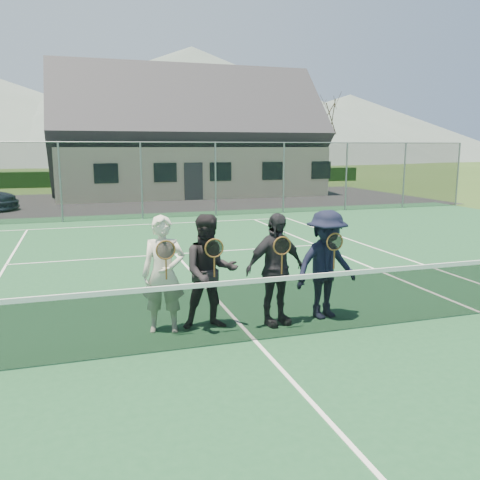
{
  "coord_description": "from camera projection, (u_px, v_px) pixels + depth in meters",
  "views": [
    {
      "loc": [
        -2.34,
        -6.66,
        2.83
      ],
      "look_at": [
        0.25,
        1.5,
        1.25
      ],
      "focal_mm": 38.0,
      "sensor_mm": 36.0,
      "label": 1
    }
  ],
  "objects": [
    {
      "name": "hill_centre",
      "position": [
        193.0,
        105.0,
        100.47
      ],
      "size": [
        120.0,
        120.0,
        22.0
      ],
      "primitive_type": "cone",
      "color": "#56675F",
      "rests_on": "ground"
    },
    {
      "name": "ground",
      "position": [
        127.0,
        202.0,
        26.2
      ],
      "size": [
        220.0,
        220.0,
        0.0
      ],
      "primitive_type": "plane",
      "color": "#2C4819",
      "rests_on": "ground"
    },
    {
      "name": "player_d",
      "position": [
        326.0,
        265.0,
        8.33
      ],
      "size": [
        1.27,
        0.87,
        1.8
      ],
      "color": "black",
      "rests_on": "court_surface"
    },
    {
      "name": "tree_d",
      "position": [
        261.0,
        109.0,
        40.91
      ],
      "size": [
        3.2,
        3.2,
        7.77
      ],
      "color": "#382114",
      "rests_on": "ground"
    },
    {
      "name": "player_b",
      "position": [
        210.0,
        272.0,
        7.83
      ],
      "size": [
        0.93,
        0.76,
        1.8
      ],
      "color": "black",
      "rests_on": "court_surface"
    },
    {
      "name": "court_markings",
      "position": [
        255.0,
        340.0,
        7.45
      ],
      "size": [
        11.03,
        23.83,
        0.01
      ],
      "color": "white",
      "rests_on": "court_surface"
    },
    {
      "name": "hedge_row",
      "position": [
        112.0,
        178.0,
        37.35
      ],
      "size": [
        40.0,
        1.2,
        1.1
      ],
      "primitive_type": "cube",
      "color": "black",
      "rests_on": "ground"
    },
    {
      "name": "tarmac_carpark",
      "position": [
        45.0,
        205.0,
        25.01
      ],
      "size": [
        40.0,
        12.0,
        0.01
      ],
      "primitive_type": "cube",
      "color": "black",
      "rests_on": "ground"
    },
    {
      "name": "tree_e",
      "position": [
        328.0,
        111.0,
        42.69
      ],
      "size": [
        3.2,
        3.2,
        7.77
      ],
      "color": "#3A2715",
      "rests_on": "ground"
    },
    {
      "name": "player_a",
      "position": [
        163.0,
        274.0,
        7.69
      ],
      "size": [
        0.74,
        0.58,
        1.8
      ],
      "color": "beige",
      "rests_on": "court_surface"
    },
    {
      "name": "hill_east",
      "position": [
        349.0,
        127.0,
        111.59
      ],
      "size": [
        90.0,
        90.0,
        14.0
      ],
      "primitive_type": "cone",
      "color": "#54655D",
      "rests_on": "ground"
    },
    {
      "name": "court_surface",
      "position": [
        255.0,
        341.0,
        7.45
      ],
      "size": [
        30.0,
        30.0,
        0.02
      ],
      "primitive_type": "cube",
      "color": "#1C4C2B",
      "rests_on": "ground"
    },
    {
      "name": "clubhouse",
      "position": [
        186.0,
        127.0,
        30.42
      ],
      "size": [
        15.6,
        8.2,
        7.7
      ],
      "color": "beige",
      "rests_on": "ground"
    },
    {
      "name": "tree_c",
      "position": [
        135.0,
        106.0,
        37.94
      ],
      "size": [
        3.2,
        3.2,
        7.77
      ],
      "color": "#362113",
      "rests_on": "ground"
    },
    {
      "name": "tennis_net",
      "position": [
        255.0,
        307.0,
        7.35
      ],
      "size": [
        11.68,
        0.08,
        1.1
      ],
      "color": "slate",
      "rests_on": "ground"
    },
    {
      "name": "player_c",
      "position": [
        275.0,
        269.0,
        8.01
      ],
      "size": [
        1.12,
        0.65,
        1.8
      ],
      "color": "#232328",
      "rests_on": "court_surface"
    },
    {
      "name": "perimeter_fence",
      "position": [
        141.0,
        181.0,
        19.83
      ],
      "size": [
        30.07,
        0.07,
        3.02
      ],
      "color": "slate",
      "rests_on": "ground"
    }
  ]
}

